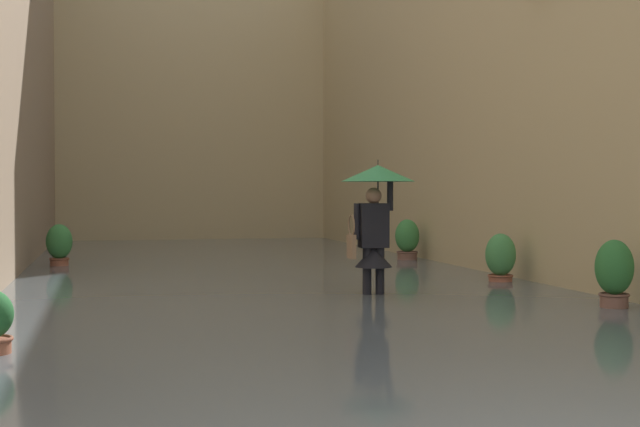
% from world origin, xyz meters
% --- Properties ---
extents(ground_plane, '(60.00, 60.00, 0.00)m').
position_xyz_m(ground_plane, '(0.00, -10.96, 0.00)').
color(ground_plane, gray).
extents(flood_water, '(8.52, 27.91, 0.17)m').
position_xyz_m(flood_water, '(0.00, -10.96, 0.08)').
color(flood_water, '#515B60').
rests_on(flood_water, ground_plane).
extents(building_facade_left, '(2.04, 25.91, 8.59)m').
position_xyz_m(building_facade_left, '(-4.76, -10.95, 4.30)').
color(building_facade_left, tan).
rests_on(building_facade_left, ground_plane).
extents(building_facade_far, '(11.32, 1.80, 13.34)m').
position_xyz_m(building_facade_far, '(0.00, -22.81, 6.67)').
color(building_facade_far, tan).
rests_on(building_facade_far, ground_plane).
extents(person_wading, '(0.99, 0.99, 1.96)m').
position_xyz_m(person_wading, '(-1.04, -7.74, 1.37)').
color(person_wading, '#4C4233').
rests_on(person_wading, ground_plane).
extents(potted_plant_far_right, '(0.48, 0.48, 0.94)m').
position_xyz_m(potted_plant_far_right, '(3.31, -13.45, 0.53)').
color(potted_plant_far_right, '#9E563D').
rests_on(potted_plant_far_right, ground_plane).
extents(potted_plant_near_left, '(0.49, 0.49, 0.98)m').
position_xyz_m(potted_plant_near_left, '(-3.46, -13.29, 0.52)').
color(potted_plant_near_left, brown).
rests_on(potted_plant_near_left, ground_plane).
extents(potted_plant_far_left, '(0.46, 0.46, 0.90)m').
position_xyz_m(potted_plant_far_left, '(-3.41, -8.90, 0.48)').
color(potted_plant_far_left, '#9E563D').
rests_on(potted_plant_far_left, ground_plane).
extents(potted_plant_mid_left, '(0.45, 0.45, 0.97)m').
position_xyz_m(potted_plant_mid_left, '(-3.39, -5.80, 0.54)').
color(potted_plant_mid_left, brown).
rests_on(potted_plant_mid_left, ground_plane).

